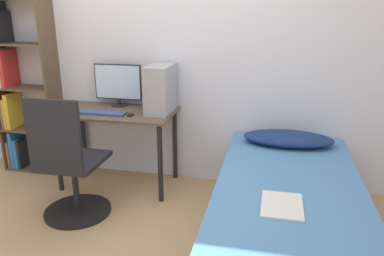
{
  "coord_description": "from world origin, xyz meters",
  "views": [
    {
      "loc": [
        0.98,
        -2.01,
        1.63
      ],
      "look_at": [
        0.39,
        0.66,
        0.75
      ],
      "focal_mm": 35.0,
      "sensor_mm": 36.0,
      "label": 1
    }
  ],
  "objects_px": {
    "office_chair": "(70,172)",
    "bed": "(287,216)",
    "bookshelf": "(18,91)",
    "pc_tower": "(161,89)",
    "keyboard": "(102,113)",
    "monitor": "(118,84)"
  },
  "relations": [
    {
      "from": "office_chair",
      "to": "bed",
      "type": "xyz_separation_m",
      "value": [
        1.67,
        -0.06,
        -0.14
      ]
    },
    {
      "from": "bed",
      "to": "pc_tower",
      "type": "height_order",
      "value": "pc_tower"
    },
    {
      "from": "pc_tower",
      "to": "keyboard",
      "type": "bearing_deg",
      "value": -159.45
    },
    {
      "from": "monitor",
      "to": "office_chair",
      "type": "bearing_deg",
      "value": -95.41
    },
    {
      "from": "office_chair",
      "to": "pc_tower",
      "type": "xyz_separation_m",
      "value": [
        0.55,
        0.72,
        0.55
      ]
    },
    {
      "from": "bookshelf",
      "to": "keyboard",
      "type": "xyz_separation_m",
      "value": [
        1.04,
        -0.27,
        -0.09
      ]
    },
    {
      "from": "pc_tower",
      "to": "bookshelf",
      "type": "bearing_deg",
      "value": 176.71
    },
    {
      "from": "monitor",
      "to": "pc_tower",
      "type": "height_order",
      "value": "pc_tower"
    },
    {
      "from": "bookshelf",
      "to": "keyboard",
      "type": "relative_size",
      "value": 4.06
    },
    {
      "from": "bookshelf",
      "to": "office_chair",
      "type": "relative_size",
      "value": 1.7
    },
    {
      "from": "monitor",
      "to": "pc_tower",
      "type": "xyz_separation_m",
      "value": [
        0.47,
        -0.13,
        -0.0
      ]
    },
    {
      "from": "bookshelf",
      "to": "pc_tower",
      "type": "distance_m",
      "value": 1.54
    },
    {
      "from": "monitor",
      "to": "keyboard",
      "type": "xyz_separation_m",
      "value": [
        -0.03,
        -0.31,
        -0.2
      ]
    },
    {
      "from": "office_chair",
      "to": "keyboard",
      "type": "distance_m",
      "value": 0.64
    },
    {
      "from": "keyboard",
      "to": "pc_tower",
      "type": "xyz_separation_m",
      "value": [
        0.49,
        0.19,
        0.2
      ]
    },
    {
      "from": "office_chair",
      "to": "pc_tower",
      "type": "height_order",
      "value": "pc_tower"
    },
    {
      "from": "office_chair",
      "to": "bed",
      "type": "height_order",
      "value": "office_chair"
    },
    {
      "from": "bookshelf",
      "to": "keyboard",
      "type": "height_order",
      "value": "bookshelf"
    },
    {
      "from": "office_chair",
      "to": "bed",
      "type": "bearing_deg",
      "value": -1.97
    },
    {
      "from": "bed",
      "to": "bookshelf",
      "type": "bearing_deg",
      "value": 161.99
    },
    {
      "from": "monitor",
      "to": "bed",
      "type": "bearing_deg",
      "value": -29.55
    },
    {
      "from": "bookshelf",
      "to": "pc_tower",
      "type": "bearing_deg",
      "value": -3.29
    }
  ]
}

